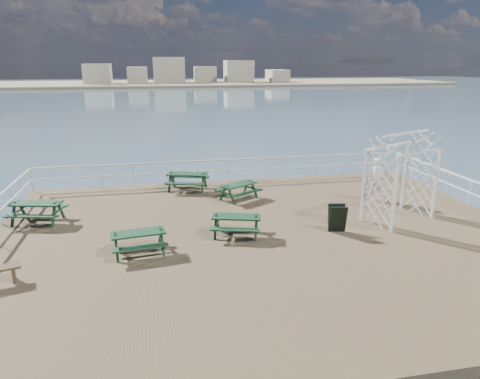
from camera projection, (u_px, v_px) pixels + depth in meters
name	position (u px, v px, depth m)	size (l,w,h in m)	color
ground	(263.00, 239.00, 14.32)	(18.00, 14.00, 0.30)	brown
sea_backdrop	(201.00, 80.00, 142.68)	(300.00, 300.00, 9.20)	#3F566A
railing	(245.00, 189.00, 16.43)	(17.77, 13.76, 1.10)	silver
picnic_table_a	(37.00, 208.00, 15.30)	(2.02, 1.77, 0.85)	#13351B
picnic_table_b	(187.00, 178.00, 19.18)	(2.13, 1.89, 0.87)	#13351B
picnic_table_c	(239.00, 188.00, 17.89)	(2.00, 1.90, 0.77)	#13351B
picnic_table_d	(139.00, 238.00, 12.82)	(1.75, 1.48, 0.78)	#13351B
picnic_table_e	(236.00, 221.00, 14.16)	(1.88, 1.67, 0.77)	#13351B
trellis_arbor	(401.00, 182.00, 15.32)	(2.92, 2.29, 3.21)	silver
sandwich_board	(337.00, 219.00, 14.48)	(0.65, 0.53, 0.96)	black
person	(377.00, 179.00, 17.62)	(0.66, 0.43, 1.80)	white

